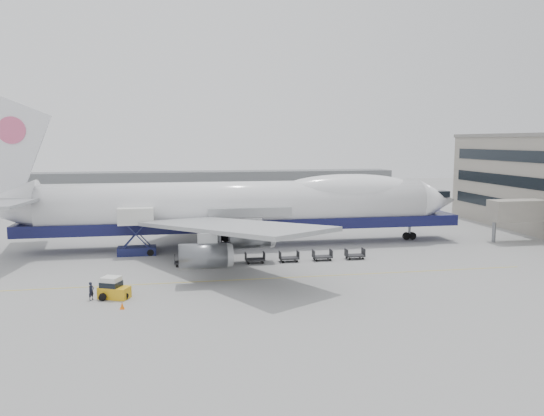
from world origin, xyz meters
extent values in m
plane|color=gray|center=(0.00, 0.00, 0.00)|extent=(260.00, 260.00, 0.00)
cube|color=gold|center=(0.00, -6.00, 0.01)|extent=(60.00, 0.15, 0.01)
cube|color=gray|center=(40.00, 8.00, 4.50)|extent=(9.00, 3.00, 3.00)
cylinder|color=slate|center=(36.00, 8.00, 1.50)|extent=(0.50, 0.50, 3.00)
cube|color=slate|center=(-10.00, 70.00, 3.50)|extent=(110.00, 8.00, 7.00)
cylinder|color=white|center=(0.00, 12.00, 5.70)|extent=(52.00, 6.40, 6.40)
cube|color=#10123E|center=(1.00, 12.00, 3.14)|extent=(60.00, 5.76, 1.50)
cone|color=white|center=(29.00, 12.00, 5.70)|extent=(6.00, 6.40, 6.40)
cone|color=white|center=(-30.50, 12.00, 6.30)|extent=(9.00, 6.40, 6.40)
ellipsoid|color=white|center=(15.60, 12.00, 7.46)|extent=(20.67, 5.78, 4.56)
cube|color=white|center=(-29.00, 12.00, 13.20)|extent=(10.52, 0.50, 13.56)
cylinder|color=#E05781|center=(-28.50, 12.00, 15.70)|extent=(3.40, 0.30, 3.40)
cube|color=#9EA0A3|center=(-3.00, -2.28, 5.10)|extent=(20.35, 26.74, 2.26)
cube|color=#9EA0A3|center=(-3.00, 26.28, 5.10)|extent=(20.35, 26.74, 2.26)
cylinder|color=#595B60|center=(-6.00, 31.00, 2.90)|extent=(4.80, 2.60, 2.60)
cylinder|color=#595B60|center=(0.00, 22.00, 2.90)|extent=(4.80, 2.60, 2.60)
cylinder|color=#595B60|center=(0.00, 2.00, 2.90)|extent=(4.80, 2.60, 2.60)
cylinder|color=#595B60|center=(-6.00, -7.00, 2.90)|extent=(4.80, 2.60, 2.60)
cylinder|color=slate|center=(25.00, 12.00, 1.25)|extent=(0.36, 0.36, 2.50)
cylinder|color=black|center=(25.00, 12.00, 0.55)|extent=(1.10, 0.45, 1.10)
cylinder|color=slate|center=(-3.00, 9.00, 1.25)|extent=(0.36, 0.36, 2.50)
cylinder|color=black|center=(-3.00, 9.00, 0.55)|extent=(1.10, 0.45, 1.10)
cylinder|color=slate|center=(-3.00, 15.00, 1.25)|extent=(0.36, 0.36, 2.50)
cylinder|color=black|center=(-3.00, 15.00, 0.55)|extent=(1.10, 0.45, 1.10)
cube|color=#171B46|center=(-13.56, 8.50, 0.52)|extent=(4.82, 2.40, 1.05)
cube|color=silver|center=(-13.56, 8.50, 5.00)|extent=(4.44, 2.58, 2.10)
cube|color=#171B46|center=(-13.56, 7.45, 2.80)|extent=(3.41, 0.20, 3.76)
cube|color=#171B46|center=(-13.56, 9.55, 2.80)|extent=(3.41, 0.20, 3.76)
cube|color=slate|center=(-13.56, 10.03, 5.00)|extent=(2.31, 1.20, 0.15)
cylinder|color=black|center=(-15.28, 7.55, 0.43)|extent=(0.86, 0.33, 0.86)
cylinder|color=black|center=(-15.28, 9.45, 0.43)|extent=(0.86, 0.33, 0.86)
cylinder|color=black|center=(-11.84, 7.55, 0.43)|extent=(0.86, 0.33, 0.86)
cylinder|color=black|center=(-11.84, 9.45, 0.43)|extent=(0.86, 0.33, 0.86)
cube|color=gold|center=(-14.31, -10.36, 0.54)|extent=(3.09, 2.48, 1.07)
cube|color=silver|center=(-14.57, -10.24, 1.51)|extent=(1.99, 1.90, 0.97)
cube|color=black|center=(-14.57, -10.24, 1.32)|extent=(2.12, 2.02, 0.49)
cylinder|color=black|center=(-15.28, -10.99, 0.34)|extent=(0.68, 0.29, 0.68)
cylinder|color=black|center=(-15.28, -9.73, 0.34)|extent=(0.68, 0.29, 0.68)
cylinder|color=black|center=(-13.33, -10.99, 0.34)|extent=(0.68, 0.29, 0.68)
cylinder|color=black|center=(-13.33, -9.73, 0.34)|extent=(0.68, 0.29, 0.68)
imported|color=black|center=(-16.31, -10.56, 0.84)|extent=(0.68, 0.73, 1.67)
cone|color=orange|center=(-13.30, -13.74, 0.30)|extent=(0.39, 0.39, 0.60)
cube|color=orange|center=(-13.30, -13.74, 0.02)|extent=(0.41, 0.41, 0.03)
cube|color=#2D2D30|center=(-7.73, 1.20, 0.45)|extent=(2.30, 1.35, 0.18)
cube|color=#2D2D30|center=(-8.83, 1.20, 0.85)|extent=(0.08, 1.35, 0.90)
cube|color=#2D2D30|center=(-6.63, 1.20, 0.85)|extent=(0.08, 1.35, 0.90)
cylinder|color=black|center=(-8.58, 0.65, 0.15)|extent=(0.30, 0.12, 0.30)
cylinder|color=black|center=(-8.58, 1.75, 0.15)|extent=(0.30, 0.12, 0.30)
cylinder|color=black|center=(-6.88, 0.65, 0.15)|extent=(0.30, 0.12, 0.30)
cylinder|color=black|center=(-6.88, 1.75, 0.15)|extent=(0.30, 0.12, 0.30)
cube|color=#2D2D30|center=(-3.61, 1.20, 0.45)|extent=(2.30, 1.35, 0.18)
cube|color=#2D2D30|center=(-4.71, 1.20, 0.85)|extent=(0.08, 1.35, 0.90)
cube|color=#2D2D30|center=(-2.51, 1.20, 0.85)|extent=(0.08, 1.35, 0.90)
cylinder|color=black|center=(-4.46, 0.65, 0.15)|extent=(0.30, 0.12, 0.30)
cylinder|color=black|center=(-4.46, 1.75, 0.15)|extent=(0.30, 0.12, 0.30)
cylinder|color=black|center=(-2.76, 0.65, 0.15)|extent=(0.30, 0.12, 0.30)
cylinder|color=black|center=(-2.76, 1.75, 0.15)|extent=(0.30, 0.12, 0.30)
cube|color=#2D2D30|center=(0.52, 1.20, 0.45)|extent=(2.30, 1.35, 0.18)
cube|color=#2D2D30|center=(-0.58, 1.20, 0.85)|extent=(0.08, 1.35, 0.90)
cube|color=#2D2D30|center=(1.62, 1.20, 0.85)|extent=(0.08, 1.35, 0.90)
cylinder|color=black|center=(-0.33, 0.65, 0.15)|extent=(0.30, 0.12, 0.30)
cylinder|color=black|center=(-0.33, 1.75, 0.15)|extent=(0.30, 0.12, 0.30)
cylinder|color=black|center=(1.37, 0.65, 0.15)|extent=(0.30, 0.12, 0.30)
cylinder|color=black|center=(1.37, 1.75, 0.15)|extent=(0.30, 0.12, 0.30)
cube|color=#2D2D30|center=(4.64, 1.20, 0.45)|extent=(2.30, 1.35, 0.18)
cube|color=#2D2D30|center=(3.54, 1.20, 0.85)|extent=(0.08, 1.35, 0.90)
cube|color=#2D2D30|center=(5.74, 1.20, 0.85)|extent=(0.08, 1.35, 0.90)
cylinder|color=black|center=(3.79, 0.65, 0.15)|extent=(0.30, 0.12, 0.30)
cylinder|color=black|center=(3.79, 1.75, 0.15)|extent=(0.30, 0.12, 0.30)
cylinder|color=black|center=(5.49, 0.65, 0.15)|extent=(0.30, 0.12, 0.30)
cylinder|color=black|center=(5.49, 1.75, 0.15)|extent=(0.30, 0.12, 0.30)
cube|color=#2D2D30|center=(8.76, 1.20, 0.45)|extent=(2.30, 1.35, 0.18)
cube|color=#2D2D30|center=(7.66, 1.20, 0.85)|extent=(0.08, 1.35, 0.90)
cube|color=#2D2D30|center=(9.86, 1.20, 0.85)|extent=(0.08, 1.35, 0.90)
cylinder|color=black|center=(7.91, 0.65, 0.15)|extent=(0.30, 0.12, 0.30)
cylinder|color=black|center=(7.91, 1.75, 0.15)|extent=(0.30, 0.12, 0.30)
cylinder|color=black|center=(9.61, 0.65, 0.15)|extent=(0.30, 0.12, 0.30)
cylinder|color=black|center=(9.61, 1.75, 0.15)|extent=(0.30, 0.12, 0.30)
cube|color=#2D2D30|center=(12.89, 1.20, 0.45)|extent=(2.30, 1.35, 0.18)
cube|color=#2D2D30|center=(11.79, 1.20, 0.85)|extent=(0.08, 1.35, 0.90)
cube|color=#2D2D30|center=(13.99, 1.20, 0.85)|extent=(0.08, 1.35, 0.90)
cylinder|color=black|center=(12.04, 0.65, 0.15)|extent=(0.30, 0.12, 0.30)
cylinder|color=black|center=(12.04, 1.75, 0.15)|extent=(0.30, 0.12, 0.30)
cylinder|color=black|center=(13.74, 0.65, 0.15)|extent=(0.30, 0.12, 0.30)
cylinder|color=black|center=(13.74, 1.75, 0.15)|extent=(0.30, 0.12, 0.30)
camera|label=1|loc=(-8.50, -59.56, 14.44)|focal=35.00mm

